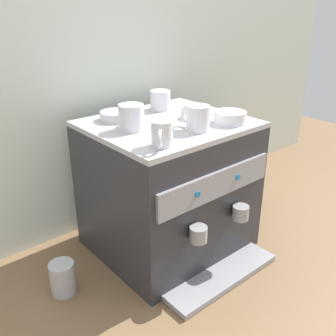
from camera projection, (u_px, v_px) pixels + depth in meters
ground_plane at (168, 242)px, 1.50m from camera, size 4.00×4.00×0.00m
tiled_backsplash_wall at (115, 98)px, 1.52m from camera, size 2.80×0.03×1.03m
espresso_machine at (169, 187)px, 1.40m from camera, size 0.52×0.57×0.49m
ceramic_cup_0 at (131, 117)px, 1.21m from camera, size 0.10×0.11×0.08m
ceramic_cup_1 at (161, 100)px, 1.43m from camera, size 0.10×0.09×0.07m
ceramic_cup_2 at (197, 118)px, 1.20m from camera, size 0.07×0.12×0.08m
ceramic_cup_3 at (162, 134)px, 1.07m from camera, size 0.08×0.08×0.07m
ceramic_bowl_0 at (198, 114)px, 1.34m from camera, size 0.10×0.10×0.03m
ceramic_bowl_1 at (230, 118)px, 1.28m from camera, size 0.11×0.11×0.04m
ceramic_bowl_2 at (116, 116)px, 1.31m from camera, size 0.11×0.11×0.03m
coffee_grinder at (238, 163)px, 1.69m from camera, size 0.19×0.19×0.42m
milk_pitcher at (63, 278)px, 1.23m from camera, size 0.08×0.08×0.11m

